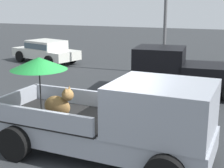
{
  "coord_description": "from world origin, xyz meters",
  "views": [
    {
      "loc": [
        2.85,
        -6.51,
        3.52
      ],
      "look_at": [
        -0.76,
        2.49,
        1.1
      ],
      "focal_mm": 52.63,
      "sensor_mm": 36.0,
      "label": 1
    }
  ],
  "objects": [
    {
      "name": "ground_plane",
      "position": [
        0.0,
        0.0,
        0.0
      ],
      "size": [
        80.0,
        80.0,
        0.0
      ],
      "primitive_type": "plane",
      "color": "#2D3033"
    },
    {
      "name": "parked_sedan_near",
      "position": [
        -8.09,
        10.12,
        0.74
      ],
      "size": [
        4.63,
        2.97,
        1.33
      ],
      "rotation": [
        0.0,
        0.0,
        2.84
      ],
      "color": "black",
      "rests_on": "ground"
    },
    {
      "name": "pickup_truck_main",
      "position": [
        0.42,
        -0.04,
        0.98
      ],
      "size": [
        5.11,
        2.39,
        2.32
      ],
      "rotation": [
        0.0,
        0.0,
        -0.04
      ],
      "color": "black",
      "rests_on": "ground"
    },
    {
      "name": "pickup_truck_red",
      "position": [
        0.8,
        6.26,
        0.87
      ],
      "size": [
        4.94,
        2.5,
        1.8
      ],
      "rotation": [
        0.0,
        0.0,
        3.23
      ],
      "color": "black",
      "rests_on": "ground"
    }
  ]
}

